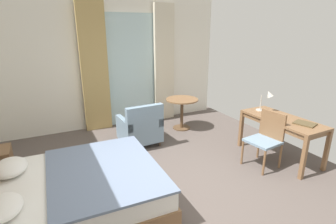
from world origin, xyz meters
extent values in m
cube|color=#564C47|center=(0.00, 0.00, -0.05)|extent=(5.67, 6.66, 0.10)
cube|color=white|center=(0.00, 3.07, 1.45)|extent=(5.27, 0.12, 2.90)
cube|color=silver|center=(0.41, 2.99, 1.27)|extent=(1.23, 0.02, 2.55)
cube|color=tan|center=(-0.43, 2.89, 1.39)|extent=(0.58, 0.10, 2.77)
cube|color=beige|center=(1.24, 2.89, 1.39)|extent=(0.49, 0.10, 2.77)
cube|color=brown|center=(-1.27, 0.12, 0.13)|extent=(2.07, 1.76, 0.26)
cube|color=white|center=(-1.27, 0.12, 0.37)|extent=(2.01, 1.70, 0.23)
cube|color=slate|center=(-0.94, 0.12, 0.51)|extent=(1.38, 1.72, 0.03)
ellipsoid|color=white|center=(-2.01, -0.27, 0.56)|extent=(0.40, 0.50, 0.13)
ellipsoid|color=white|center=(-1.99, 0.55, 0.58)|extent=(0.41, 0.51, 0.17)
cube|color=brown|center=(2.15, 0.05, 0.72)|extent=(0.65, 1.42, 0.04)
cube|color=brown|center=(2.15, 0.05, 0.66)|extent=(0.60, 1.35, 0.08)
cube|color=brown|center=(2.45, -0.62, 0.35)|extent=(0.06, 0.06, 0.70)
cube|color=brown|center=(2.42, 0.73, 0.35)|extent=(0.06, 0.06, 0.70)
cube|color=brown|center=(1.89, -0.63, 0.35)|extent=(0.06, 0.06, 0.70)
cube|color=brown|center=(1.86, 0.72, 0.35)|extent=(0.06, 0.06, 0.70)
cube|color=gray|center=(1.63, -0.05, 0.45)|extent=(0.52, 0.53, 0.04)
cube|color=brown|center=(1.84, -0.02, 0.69)|extent=(0.09, 0.45, 0.45)
cylinder|color=brown|center=(1.39, 0.14, 0.21)|extent=(0.04, 0.04, 0.43)
cylinder|color=brown|center=(1.45, -0.29, 0.21)|extent=(0.04, 0.04, 0.43)
cylinder|color=brown|center=(1.81, 0.19, 0.21)|extent=(0.04, 0.04, 0.43)
cylinder|color=brown|center=(1.86, -0.24, 0.21)|extent=(0.04, 0.04, 0.43)
cylinder|color=#B7B2A8|center=(2.13, 0.55, 0.75)|extent=(0.15, 0.15, 0.02)
cylinder|color=#B7B2A8|center=(2.13, 0.55, 0.90)|extent=(0.02, 0.02, 0.28)
cone|color=#B7B2A8|center=(2.22, 0.46, 1.07)|extent=(0.16, 0.15, 0.18)
cube|color=brown|center=(2.23, -0.32, 0.75)|extent=(0.32, 0.37, 0.02)
cube|color=gray|center=(0.12, 1.68, 0.26)|extent=(0.76, 0.72, 0.32)
cube|color=gray|center=(0.13, 1.40, 0.64)|extent=(0.73, 0.16, 0.45)
cube|color=gray|center=(0.43, 1.70, 0.50)|extent=(0.14, 0.69, 0.16)
cube|color=gray|center=(-0.19, 1.66, 0.50)|extent=(0.14, 0.69, 0.16)
cylinder|color=#4C3D2D|center=(0.41, 1.98, 0.05)|extent=(0.04, 0.04, 0.10)
cylinder|color=#4C3D2D|center=(-0.20, 1.94, 0.05)|extent=(0.04, 0.04, 0.10)
cylinder|color=#4C3D2D|center=(0.44, 1.42, 0.05)|extent=(0.04, 0.04, 0.10)
cylinder|color=#4C3D2D|center=(-0.17, 1.38, 0.05)|extent=(0.04, 0.04, 0.10)
cylinder|color=brown|center=(1.29, 2.06, 0.69)|extent=(0.73, 0.73, 0.03)
cylinder|color=brown|center=(1.29, 2.06, 0.34)|extent=(0.07, 0.07, 0.67)
cylinder|color=brown|center=(1.29, 2.06, 0.01)|extent=(0.40, 0.40, 0.02)
camera|label=1|loc=(-1.50, -2.88, 2.22)|focal=27.89mm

